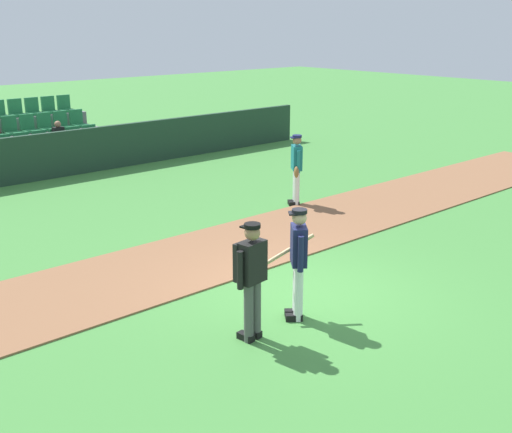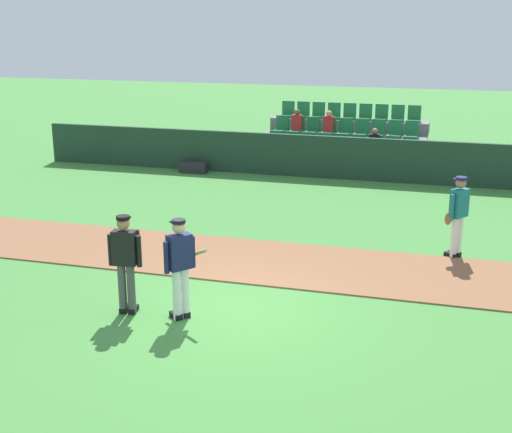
% 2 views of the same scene
% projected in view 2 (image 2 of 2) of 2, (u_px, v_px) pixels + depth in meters
% --- Properties ---
extents(ground_plane, '(80.00, 80.00, 0.00)m').
position_uv_depth(ground_plane, '(231.00, 309.00, 12.27)').
color(ground_plane, '#42843A').
extents(infield_dirt_path, '(28.00, 2.65, 0.03)m').
position_uv_depth(infield_dirt_path, '(268.00, 262.00, 14.58)').
color(infield_dirt_path, brown).
rests_on(infield_dirt_path, ground).
extents(dugout_fence, '(20.00, 0.16, 1.34)m').
position_uv_depth(dugout_fence, '(335.00, 158.00, 21.90)').
color(dugout_fence, '#1E3828').
rests_on(dugout_fence, ground).
extents(stadium_bleachers, '(5.55, 2.95, 2.05)m').
position_uv_depth(stadium_bleachers, '(344.00, 149.00, 23.65)').
color(stadium_bleachers, slate).
rests_on(stadium_bleachers, ground).
extents(batter_navy_jersey, '(0.76, 0.67, 1.76)m').
position_uv_depth(batter_navy_jersey, '(180.00, 265.00, 11.64)').
color(batter_navy_jersey, white).
rests_on(batter_navy_jersey, ground).
extents(umpire_home_plate, '(0.59, 0.34, 1.76)m').
position_uv_depth(umpire_home_plate, '(126.00, 258.00, 11.84)').
color(umpire_home_plate, '#4C4C4C').
rests_on(umpire_home_plate, ground).
extents(runner_teal_jersey, '(0.50, 0.56, 1.76)m').
position_uv_depth(runner_teal_jersey, '(458.00, 214.00, 14.63)').
color(runner_teal_jersey, white).
rests_on(runner_teal_jersey, ground).
extents(equipment_bag, '(0.90, 0.36, 0.36)m').
position_uv_depth(equipment_bag, '(194.00, 167.00, 22.84)').
color(equipment_bag, '#232328').
rests_on(equipment_bag, ground).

